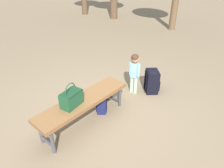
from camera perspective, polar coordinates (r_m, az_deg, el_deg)
The scene contains 6 objects.
ground_plane at distance 3.52m, azimuth -3.18°, elevation -7.38°, with size 40.00×40.00×0.00m, color #7F6B51.
park_bench at distance 3.06m, azimuth -8.04°, elevation -5.17°, with size 1.62×0.51×0.45m.
handbag at distance 2.85m, azimuth -11.65°, elevation -3.97°, with size 0.34×0.21×0.37m.
child_standing at distance 3.75m, azimuth 6.53°, elevation 4.67°, with size 0.17×0.22×0.82m.
backpack_large at distance 3.97m, azimuth 11.48°, elevation 1.18°, with size 0.38×0.37×0.52m.
backpack_small at distance 3.38m, azimuth -3.01°, elevation -5.58°, with size 0.25×0.24×0.34m.
Camera 1 is at (-2.11, -1.83, 2.15)m, focal length 31.67 mm.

